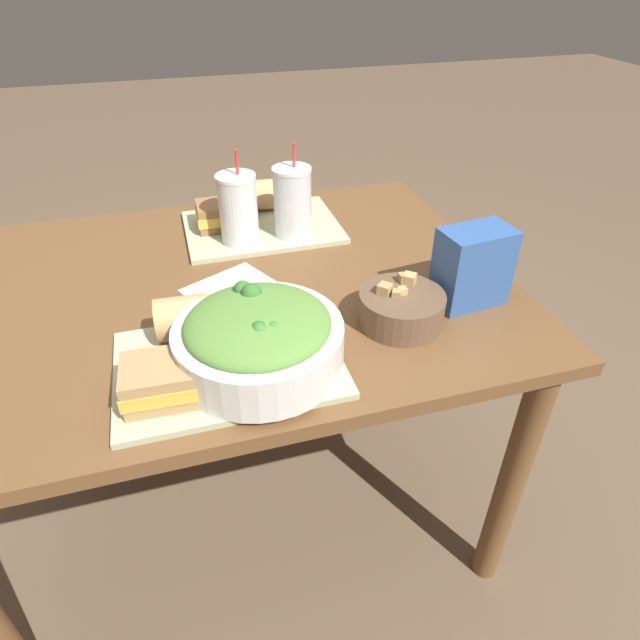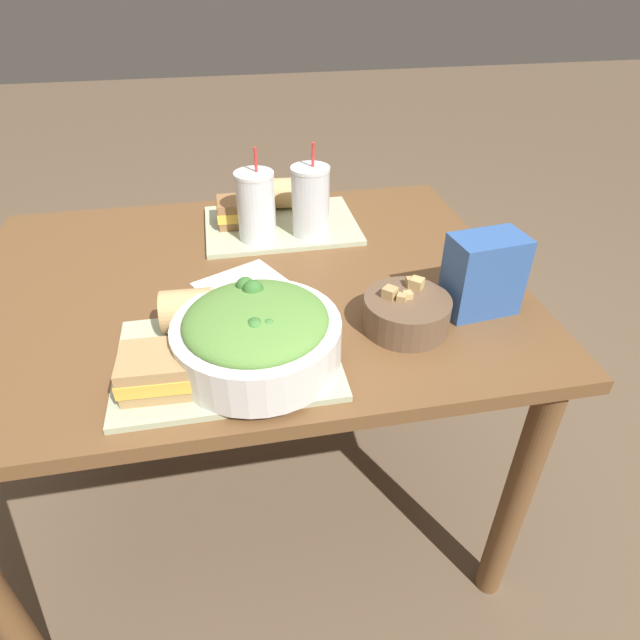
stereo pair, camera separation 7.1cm
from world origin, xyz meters
The scene contains 14 objects.
ground_plane centered at (0.00, 0.00, 0.00)m, with size 12.00×12.00×0.00m, color brown.
dining_table centered at (0.00, 0.00, 0.63)m, with size 1.19×0.90×0.74m.
tray_near centered at (-0.04, -0.27, 0.74)m, with size 0.38×0.28×0.01m.
tray_far centered at (0.12, 0.24, 0.74)m, with size 0.38×0.28×0.01m.
salad_bowl centered at (0.01, -0.29, 0.80)m, with size 0.28×0.28×0.12m.
soup_bowl centered at (0.30, -0.23, 0.77)m, with size 0.16×0.16×0.08m.
sandwich_near centered at (-0.15, -0.33, 0.78)m, with size 0.13×0.10×0.06m.
baguette_near centered at (-0.07, -0.18, 0.79)m, with size 0.16×0.09×0.08m.
sandwich_far centered at (0.03, 0.26, 0.78)m, with size 0.14×0.10×0.06m.
baguette_far centered at (0.17, 0.34, 0.79)m, with size 0.16×0.09×0.08m.
drink_cup_dark centered at (0.05, 0.17, 0.83)m, with size 0.09×0.09×0.22m.
drink_cup_red centered at (0.18, 0.17, 0.83)m, with size 0.09×0.09×0.23m.
chip_bag centered at (0.46, -0.20, 0.82)m, with size 0.15×0.10×0.16m.
napkin_folded centered at (-0.01, -0.02, 0.74)m, with size 0.21×0.19×0.00m.
Camera 1 is at (-0.09, -1.00, 1.35)m, focal length 30.00 mm.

